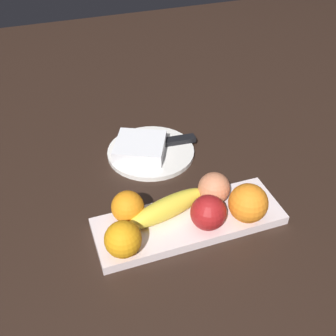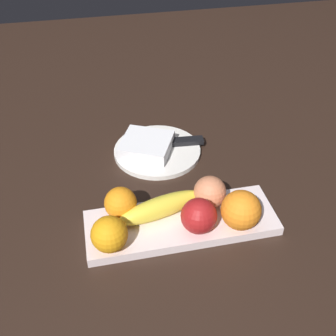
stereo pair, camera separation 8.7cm
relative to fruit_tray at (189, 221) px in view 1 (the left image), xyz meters
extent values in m
plane|color=black|center=(0.04, -0.01, -0.01)|extent=(2.40, 2.40, 0.00)
cube|color=white|center=(0.00, 0.00, 0.00)|extent=(0.36, 0.12, 0.02)
sphere|color=#A81B1C|center=(-0.02, 0.03, 0.04)|extent=(0.07, 0.07, 0.07)
ellipsoid|color=yellow|center=(0.04, -0.02, 0.03)|extent=(0.18, 0.08, 0.04)
sphere|color=orange|center=(-0.10, 0.04, 0.05)|extent=(0.07, 0.07, 0.07)
sphere|color=orange|center=(0.14, 0.04, 0.04)|extent=(0.07, 0.07, 0.07)
sphere|color=orange|center=(0.11, -0.04, 0.04)|extent=(0.06, 0.06, 0.06)
sphere|color=#D47D56|center=(-0.06, -0.03, 0.04)|extent=(0.06, 0.06, 0.06)
cylinder|color=white|center=(0.00, -0.24, 0.00)|extent=(0.20, 0.20, 0.01)
cube|color=white|center=(0.03, -0.24, 0.02)|extent=(0.15, 0.14, 0.03)
cube|color=silver|center=(-0.01, -0.26, 0.00)|extent=(0.15, 0.03, 0.00)
cube|color=black|center=(-0.07, -0.25, 0.01)|extent=(0.09, 0.03, 0.01)
camera|label=1|loc=(0.22, 0.51, 0.58)|focal=44.53mm
camera|label=2|loc=(0.14, 0.54, 0.58)|focal=44.53mm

